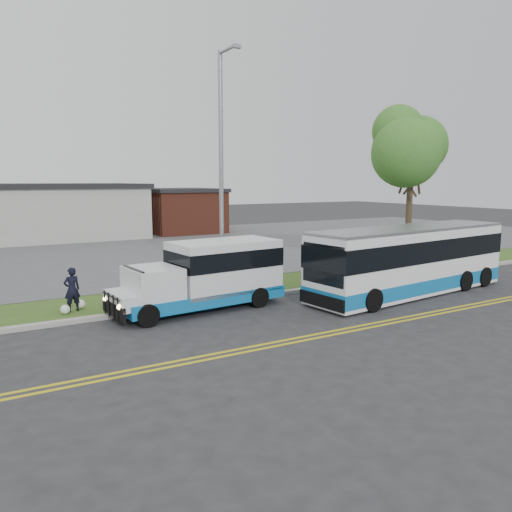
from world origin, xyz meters
TOP-DOWN VIEW (x-y plane):
  - ground at (0.00, 0.00)m, footprint 140.00×140.00m
  - lane_line_north at (0.00, -3.85)m, footprint 70.00×0.12m
  - lane_line_south at (0.00, -4.15)m, footprint 70.00×0.12m
  - curb at (0.00, 1.10)m, footprint 80.00×0.30m
  - verge at (0.00, 2.90)m, footprint 80.00×3.30m
  - parking_lot at (0.00, 17.00)m, footprint 80.00×25.00m
  - brick_wing at (10.50, 26.00)m, footprint 6.30×7.30m
  - tree_east at (14.00, 3.00)m, footprint 5.20×5.20m
  - streetlight_near at (3.00, 2.73)m, footprint 0.35×1.53m
  - shuttle_bus at (1.43, 0.65)m, footprint 6.47×2.58m
  - transit_bus at (9.47, -1.34)m, footprint 10.06×3.26m
  - pedestrian at (-3.04, 2.29)m, footprint 0.62×0.47m
  - grocery_bag_left at (-3.34, 2.04)m, footprint 0.32×0.32m
  - grocery_bag_right at (-2.74, 2.54)m, footprint 0.32×0.32m

SIDE VIEW (x-z plane):
  - ground at x=0.00m, z-range 0.00..0.00m
  - lane_line_north at x=0.00m, z-range 0.00..0.01m
  - lane_line_south at x=0.00m, z-range 0.00..0.01m
  - verge at x=0.00m, z-range 0.00..0.10m
  - parking_lot at x=0.00m, z-range 0.00..0.10m
  - curb at x=0.00m, z-range 0.00..0.15m
  - grocery_bag_left at x=-3.34m, z-range 0.10..0.42m
  - grocery_bag_right at x=-2.74m, z-range 0.10..0.42m
  - pedestrian at x=-3.04m, z-range 0.10..1.65m
  - shuttle_bus at x=1.43m, z-range 0.08..2.51m
  - transit_bus at x=9.47m, z-range 0.02..2.76m
  - brick_wing at x=10.50m, z-range 0.01..3.91m
  - streetlight_near at x=3.00m, z-range 0.48..9.98m
  - tree_east at x=14.00m, z-range 2.04..10.37m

